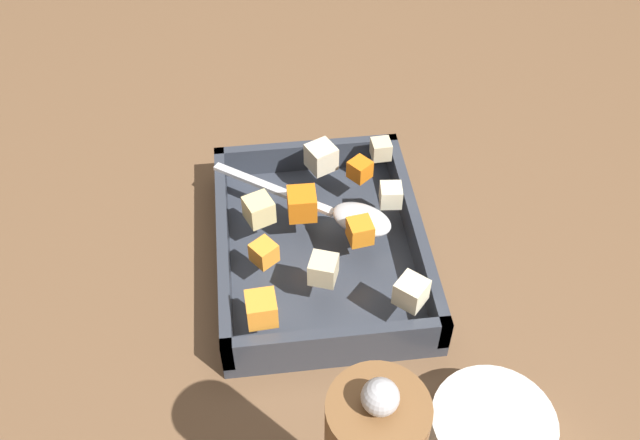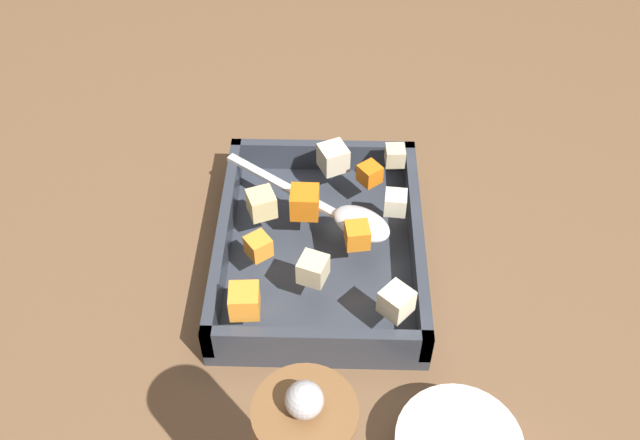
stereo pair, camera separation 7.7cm
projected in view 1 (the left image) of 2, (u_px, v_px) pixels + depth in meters
The scene contains 15 objects.
ground_plane at pixel (310, 254), 0.83m from camera, with size 4.00×4.00×0.00m, color brown.
baking_dish at pixel (320, 249), 0.81m from camera, with size 0.29×0.23×0.05m.
carrot_chunk_corner_se at pixel (302, 204), 0.79m from camera, with size 0.03×0.03×0.03m, color orange.
carrot_chunk_mid_right at pixel (264, 253), 0.74m from camera, with size 0.02×0.02×0.02m, color orange.
carrot_chunk_mid_left at pixel (360, 231), 0.76m from camera, with size 0.03×0.03×0.03m, color orange.
carrot_chunk_near_spoon at pixel (360, 169), 0.83m from camera, with size 0.02×0.02×0.02m, color orange.
carrot_chunk_corner_nw at pixel (261, 309), 0.69m from camera, with size 0.03×0.03×0.03m, color orange.
potato_chunk_under_handle at pixel (323, 269), 0.72m from camera, with size 0.03×0.03×0.03m, color beige.
potato_chunk_near_right at pixel (381, 149), 0.86m from camera, with size 0.02×0.02×0.02m, color beige.
potato_chunk_far_left at pixel (391, 195), 0.80m from camera, with size 0.02×0.02×0.02m, color beige.
potato_chunk_near_left at pixel (259, 210), 0.78m from camera, with size 0.03×0.03×0.03m, color #E0CC89.
potato_chunk_far_right at pixel (411, 292), 0.70m from camera, with size 0.03×0.03×0.03m, color beige.
parsnip_chunk_heap_top at pixel (321, 157), 0.84m from camera, with size 0.03×0.03×0.03m, color beige.
serving_spoon at pixel (350, 215), 0.78m from camera, with size 0.16×0.20×0.02m.
small_prep_bowl at pixel (491, 430), 0.65m from camera, with size 0.11×0.11×0.04m, color silver.
Camera 1 is at (-0.54, 0.05, 0.62)m, focal length 40.13 mm.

